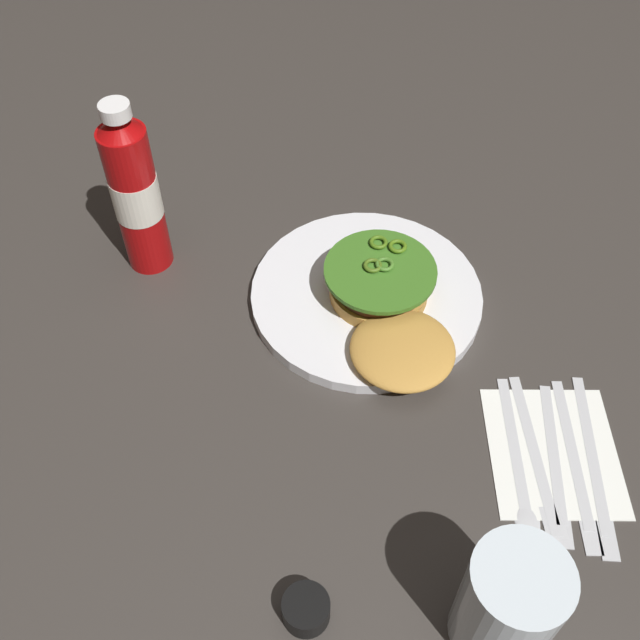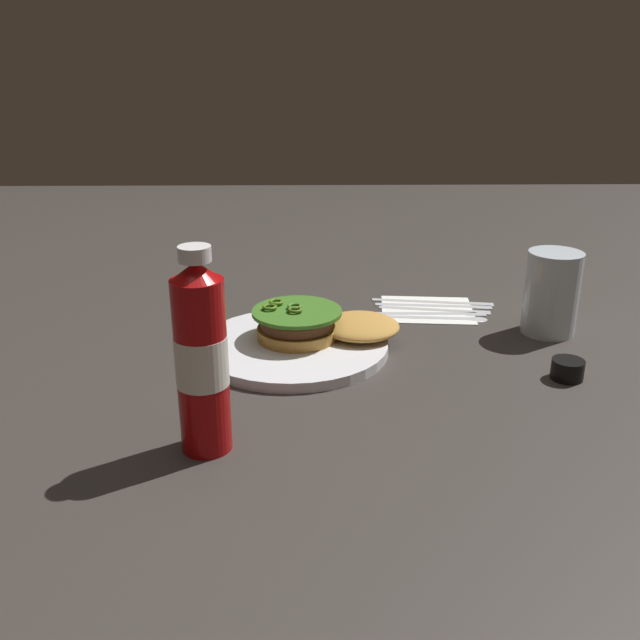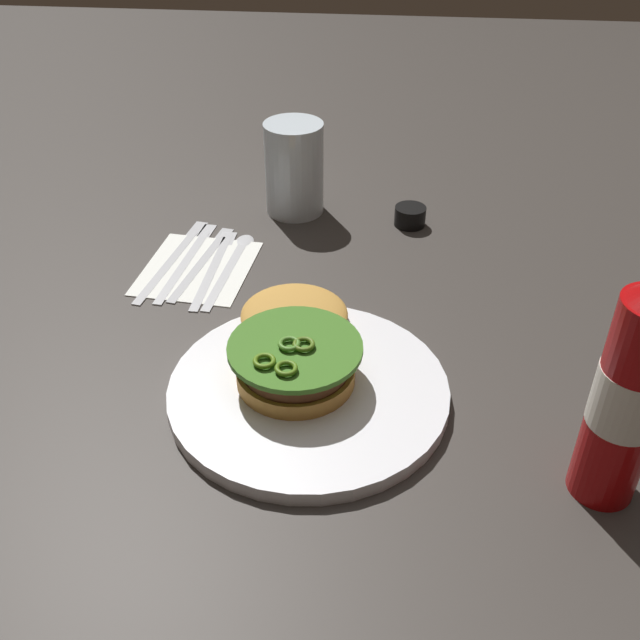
{
  "view_description": "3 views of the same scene",
  "coord_description": "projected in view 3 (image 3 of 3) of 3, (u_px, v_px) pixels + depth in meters",
  "views": [
    {
      "loc": [
        0.49,
        -0.04,
        0.72
      ],
      "look_at": [
        -0.06,
        0.01,
        0.06
      ],
      "focal_mm": 42.0,
      "sensor_mm": 36.0,
      "label": 1
    },
    {
      "loc": [
        -0.11,
        -0.91,
        0.43
      ],
      "look_at": [
        -0.09,
        0.07,
        0.05
      ],
      "focal_mm": 38.99,
      "sensor_mm": 36.0,
      "label": 2
    },
    {
      "loc": [
        -0.7,
        -0.0,
        0.51
      ],
      "look_at": [
        -0.07,
        0.07,
        0.05
      ],
      "focal_mm": 40.57,
      "sensor_mm": 36.0,
      "label": 3
    }
  ],
  "objects": [
    {
      "name": "condiment_cup",
      "position": [
        410.0,
        216.0,
        1.05
      ],
      "size": [
        0.05,
        0.05,
        0.03
      ],
      "primitive_type": "cylinder",
      "color": "black",
      "rests_on": "ground_plane"
    },
    {
      "name": "dinner_plate",
      "position": [
        308.0,
        390.0,
        0.75
      ],
      "size": [
        0.29,
        0.29,
        0.02
      ],
      "primitive_type": "cylinder",
      "color": "white",
      "rests_on": "ground_plane"
    },
    {
      "name": "ground_plane",
      "position": [
        381.0,
        324.0,
        0.86
      ],
      "size": [
        3.0,
        3.0,
        0.0
      ],
      "primitive_type": "plane",
      "color": "#36312D"
    },
    {
      "name": "napkin",
      "position": [
        198.0,
        268.0,
        0.96
      ],
      "size": [
        0.17,
        0.15,
        0.0
      ],
      "primitive_type": "cube",
      "rotation": [
        0.0,
        0.0,
        -0.09
      ],
      "color": "white",
      "rests_on": "ground_plane"
    },
    {
      "name": "table_knife",
      "position": [
        176.0,
        252.0,
        0.99
      ],
      "size": [
        0.22,
        0.05,
        0.0
      ],
      "color": "silver",
      "rests_on": "napkin"
    },
    {
      "name": "water_glass",
      "position": [
        294.0,
        168.0,
        1.06
      ],
      "size": [
        0.09,
        0.09,
        0.14
      ],
      "primitive_type": "cylinder",
      "color": "silver",
      "rests_on": "ground_plane"
    },
    {
      "name": "burger_sandwich",
      "position": [
        295.0,
        343.0,
        0.77
      ],
      "size": [
        0.23,
        0.15,
        0.05
      ],
      "color": "#BD873A",
      "rests_on": "dinner_plate"
    },
    {
      "name": "steak_knife",
      "position": [
        189.0,
        254.0,
        0.98
      ],
      "size": [
        0.21,
        0.04,
        0.0
      ],
      "color": "silver",
      "rests_on": "napkin"
    },
    {
      "name": "ketchup_bottle",
      "position": [
        630.0,
        394.0,
        0.59
      ],
      "size": [
        0.06,
        0.06,
        0.24
      ],
      "color": "#A70A0B",
      "rests_on": "ground_plane"
    },
    {
      "name": "fork_utensil",
      "position": [
        216.0,
        259.0,
        0.97
      ],
      "size": [
        0.2,
        0.02,
        0.0
      ],
      "color": "silver",
      "rests_on": "napkin"
    },
    {
      "name": "spoon_utensil",
      "position": [
        234.0,
        257.0,
        0.98
      ],
      "size": [
        0.2,
        0.03,
        0.0
      ],
      "color": "silver",
      "rests_on": "napkin"
    },
    {
      "name": "butter_knife",
      "position": [
        205.0,
        256.0,
        0.98
      ],
      "size": [
        0.2,
        0.05,
        0.0
      ],
      "color": "silver",
      "rests_on": "napkin"
    }
  ]
}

